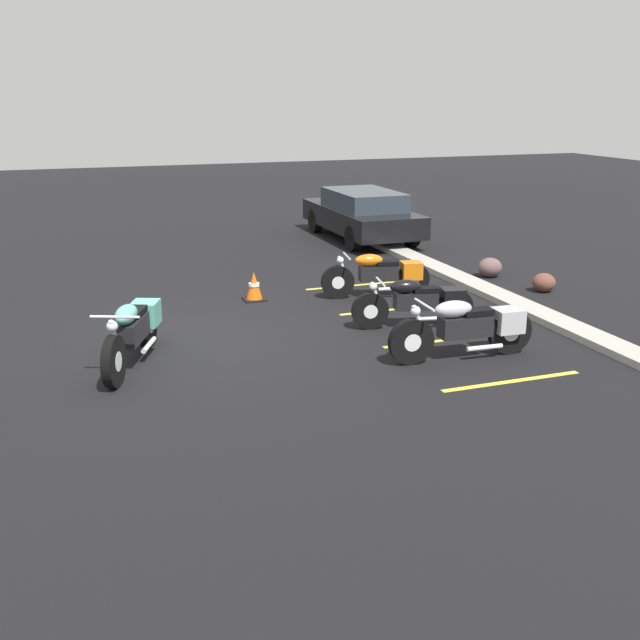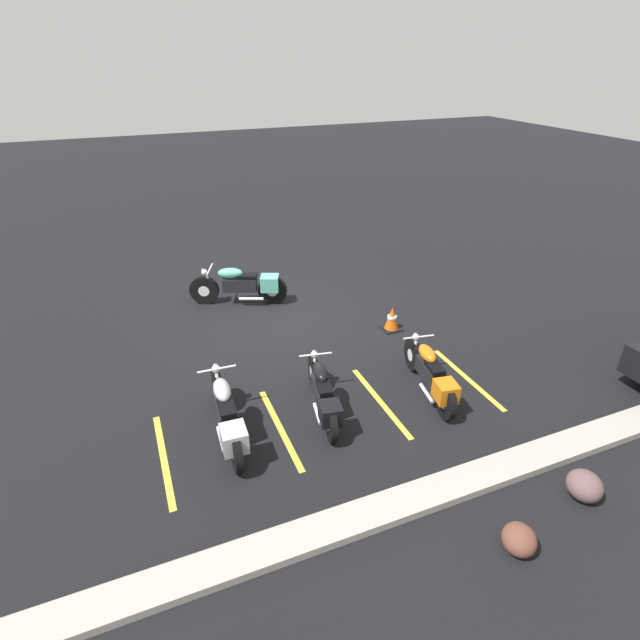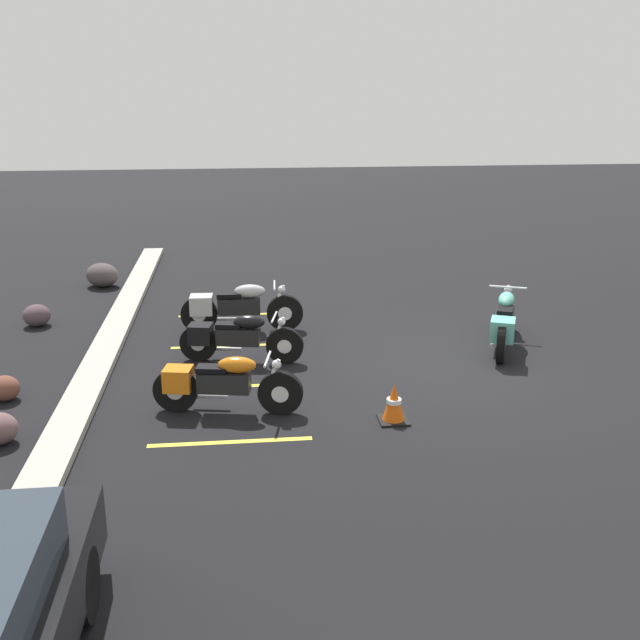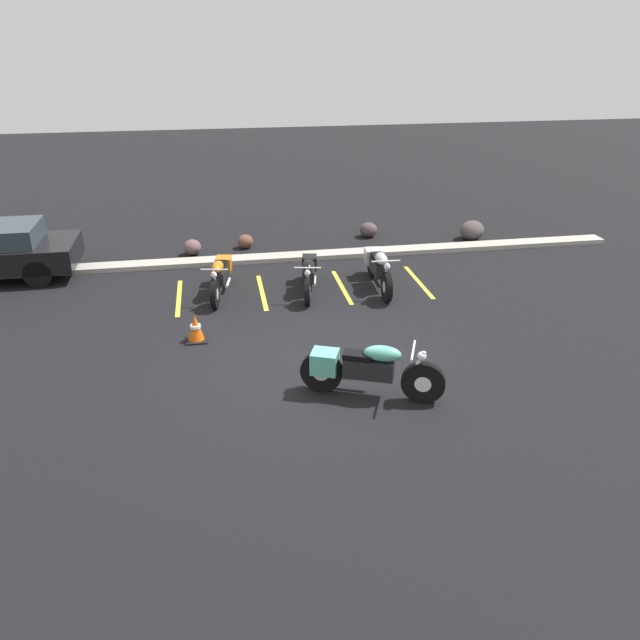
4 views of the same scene
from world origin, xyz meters
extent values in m
plane|color=black|center=(0.00, 0.00, 0.00)|extent=(60.00, 60.00, 0.00)
cylinder|color=black|center=(1.42, -1.33, 0.35)|extent=(0.69, 0.38, 0.70)
cylinder|color=silver|center=(1.42, -1.33, 0.35)|extent=(0.30, 0.22, 0.27)
cylinder|color=black|center=(-0.09, -0.71, 0.35)|extent=(0.69, 0.38, 0.70)
cylinder|color=silver|center=(-0.09, -0.71, 0.35)|extent=(0.30, 0.22, 0.27)
cube|color=black|center=(0.61, -1.00, 0.51)|extent=(0.86, 0.58, 0.32)
ellipsoid|color=#59B29E|center=(0.81, -1.08, 0.79)|extent=(0.65, 0.48, 0.25)
cube|color=black|center=(0.45, -0.93, 0.72)|extent=(0.53, 0.41, 0.08)
cube|color=#59B29E|center=(-0.05, -0.73, 0.54)|extent=(0.54, 0.51, 0.36)
cylinder|color=silver|center=(1.30, -1.28, 0.62)|extent=(0.28, 0.16, 0.56)
cylinder|color=silver|center=(1.25, -1.26, 0.90)|extent=(0.28, 0.62, 0.04)
sphere|color=silver|center=(1.37, -1.31, 0.81)|extent=(0.15, 0.15, 0.15)
cylinder|color=silver|center=(0.43, -0.76, 0.19)|extent=(0.57, 0.29, 0.07)
cylinder|color=black|center=(-1.73, 3.00, 0.31)|extent=(0.22, 0.63, 0.62)
cylinder|color=silver|center=(-1.73, 3.00, 0.31)|extent=(0.16, 0.25, 0.24)
cylinder|color=black|center=(-1.48, 4.44, 0.31)|extent=(0.22, 0.63, 0.62)
cylinder|color=silver|center=(-1.48, 4.44, 0.31)|extent=(0.16, 0.25, 0.24)
cube|color=black|center=(-1.60, 3.77, 0.45)|extent=(0.38, 0.75, 0.28)
ellipsoid|color=orange|center=(-1.63, 3.58, 0.71)|extent=(0.33, 0.56, 0.23)
cube|color=black|center=(-1.57, 3.92, 0.64)|extent=(0.30, 0.45, 0.08)
cube|color=orange|center=(-1.49, 4.39, 0.48)|extent=(0.40, 0.43, 0.32)
cylinder|color=silver|center=(-1.72, 3.11, 0.56)|extent=(0.10, 0.25, 0.50)
cylinder|color=silver|center=(-1.71, 3.17, 0.80)|extent=(0.58, 0.13, 0.03)
sphere|color=silver|center=(-1.73, 3.04, 0.73)|extent=(0.13, 0.13, 0.13)
cylinder|color=silver|center=(-1.43, 3.98, 0.17)|extent=(0.15, 0.52, 0.07)
cylinder|color=black|center=(0.23, 2.82, 0.30)|extent=(0.22, 0.62, 0.61)
cylinder|color=silver|center=(0.23, 2.82, 0.30)|extent=(0.16, 0.25, 0.23)
cylinder|color=black|center=(0.50, 4.22, 0.30)|extent=(0.22, 0.62, 0.61)
cylinder|color=silver|center=(0.50, 4.22, 0.30)|extent=(0.16, 0.25, 0.23)
cube|color=black|center=(0.37, 3.56, 0.44)|extent=(0.39, 0.74, 0.28)
ellipsoid|color=black|center=(0.33, 3.38, 0.69)|extent=(0.33, 0.55, 0.22)
cube|color=black|center=(0.40, 3.72, 0.63)|extent=(0.29, 0.44, 0.07)
cube|color=black|center=(0.49, 4.18, 0.47)|extent=(0.40, 0.43, 0.31)
cylinder|color=silver|center=(0.25, 2.92, 0.55)|extent=(0.10, 0.25, 0.49)
cylinder|color=silver|center=(0.26, 2.98, 0.79)|extent=(0.57, 0.14, 0.03)
sphere|color=silver|center=(0.23, 2.86, 0.71)|extent=(0.13, 0.13, 0.13)
cylinder|color=silver|center=(0.54, 3.77, 0.17)|extent=(0.16, 0.51, 0.06)
cylinder|color=black|center=(1.95, 2.71, 0.33)|extent=(0.15, 0.67, 0.67)
cylinder|color=silver|center=(1.95, 2.71, 0.33)|extent=(0.14, 0.26, 0.25)
cylinder|color=black|center=(2.02, 4.28, 0.33)|extent=(0.15, 0.67, 0.67)
cylinder|color=silver|center=(2.02, 4.28, 0.33)|extent=(0.14, 0.26, 0.25)
cube|color=black|center=(1.99, 3.54, 0.49)|extent=(0.32, 0.78, 0.30)
ellipsoid|color=#B7B7BC|center=(1.98, 3.34, 0.76)|extent=(0.29, 0.58, 0.24)
cube|color=black|center=(2.00, 3.71, 0.69)|extent=(0.26, 0.46, 0.08)
cube|color=#B7B7BC|center=(2.02, 4.23, 0.52)|extent=(0.38, 0.42, 0.34)
cylinder|color=silver|center=(1.96, 2.83, 0.60)|extent=(0.07, 0.27, 0.54)
cylinder|color=silver|center=(1.96, 2.89, 0.86)|extent=(0.63, 0.07, 0.04)
sphere|color=silver|center=(1.95, 2.76, 0.78)|extent=(0.14, 0.14, 0.14)
cylinder|color=silver|center=(2.14, 3.79, 0.18)|extent=(0.10, 0.56, 0.07)
cylinder|color=black|center=(-5.71, 4.92, 0.32)|extent=(0.64, 0.22, 0.64)
cube|color=#A8A399|center=(0.00, 5.83, 0.06)|extent=(18.00, 0.50, 0.12)
ellipsoid|color=brown|center=(-0.84, 6.93, 0.18)|extent=(0.57, 0.59, 0.37)
ellipsoid|color=#4E3C43|center=(2.70, 7.35, 0.21)|extent=(0.70, 0.70, 0.41)
ellipsoid|color=#4B4242|center=(5.52, 6.60, 0.27)|extent=(1.01, 1.02, 0.53)
cube|color=black|center=(-2.13, 1.49, 0.01)|extent=(0.40, 0.40, 0.03)
cone|color=#EA590F|center=(-2.13, 1.49, 0.27)|extent=(0.32, 0.32, 0.54)
cylinder|color=white|center=(-2.13, 1.49, 0.30)|extent=(0.20, 0.20, 0.06)
cube|color=gold|center=(-2.53, 3.69, 0.00)|extent=(0.10, 2.10, 0.00)
cube|color=gold|center=(-0.68, 3.69, 0.00)|extent=(0.10, 2.10, 0.00)
cube|color=gold|center=(1.17, 3.69, 0.00)|extent=(0.10, 2.10, 0.00)
cube|color=gold|center=(3.02, 3.69, 0.00)|extent=(0.10, 2.10, 0.00)
camera|label=1|loc=(10.96, -1.86, 3.70)|focal=42.00mm
camera|label=2|loc=(2.95, 9.77, 5.46)|focal=28.00mm
camera|label=3|loc=(-11.24, 3.47, 4.37)|focal=42.00mm
camera|label=4|loc=(-1.65, -9.40, 5.39)|focal=35.00mm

